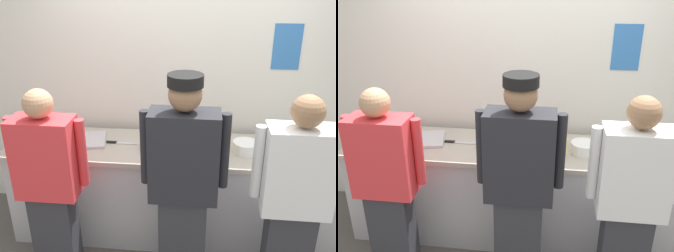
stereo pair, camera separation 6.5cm
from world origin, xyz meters
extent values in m
cube|color=silver|center=(0.00, 0.83, 1.37)|extent=(4.70, 0.10, 2.73)
cube|color=#3370B7|center=(0.88, 0.78, 1.68)|extent=(0.24, 0.01, 0.39)
cube|color=#B2B2B7|center=(0.00, 0.36, 0.42)|extent=(2.94, 0.63, 0.85)
cube|color=#A8A093|center=(0.00, 0.36, 0.87)|extent=(3.00, 0.68, 0.04)
cube|color=#2D2D33|center=(-0.91, -0.26, 0.38)|extent=(0.32, 0.20, 0.76)
cube|color=red|center=(-0.91, -0.26, 1.06)|extent=(0.44, 0.24, 0.60)
cylinder|color=red|center=(-1.17, -0.22, 1.09)|extent=(0.07, 0.07, 0.51)
cylinder|color=red|center=(-0.66, -0.22, 1.09)|extent=(0.07, 0.07, 0.51)
sphere|color=tan|center=(-0.91, -0.26, 1.47)|extent=(0.21, 0.21, 0.21)
cube|color=#2D2D33|center=(0.07, -0.27, 0.41)|extent=(0.34, 0.20, 0.81)
cube|color=#232328|center=(0.07, -0.27, 1.13)|extent=(0.47, 0.24, 0.64)
cylinder|color=#232328|center=(-0.20, -0.23, 1.16)|extent=(0.07, 0.07, 0.55)
cylinder|color=#232328|center=(0.35, -0.23, 1.16)|extent=(0.07, 0.07, 0.55)
sphere|color=#8C6647|center=(0.07, -0.27, 1.57)|extent=(0.22, 0.22, 0.22)
cylinder|color=black|center=(0.07, -0.27, 1.66)|extent=(0.23, 0.23, 0.08)
cube|color=white|center=(0.83, -0.30, 1.08)|extent=(0.45, 0.24, 0.61)
cylinder|color=white|center=(0.57, -0.26, 1.11)|extent=(0.07, 0.07, 0.52)
sphere|color=#8C6647|center=(0.83, -0.30, 1.50)|extent=(0.21, 0.21, 0.21)
cylinder|color=white|center=(0.55, 0.32, 0.89)|extent=(0.21, 0.21, 0.01)
cylinder|color=white|center=(0.55, 0.32, 0.90)|extent=(0.21, 0.21, 0.01)
cylinder|color=white|center=(0.55, 0.32, 0.92)|extent=(0.21, 0.21, 0.01)
cylinder|color=white|center=(0.55, 0.32, 0.93)|extent=(0.21, 0.21, 0.01)
cylinder|color=white|center=(0.55, 0.32, 0.94)|extent=(0.21, 0.21, 0.01)
cylinder|color=white|center=(0.55, 0.32, 0.95)|extent=(0.21, 0.21, 0.01)
cylinder|color=white|center=(0.55, 0.32, 0.96)|extent=(0.21, 0.21, 0.01)
cylinder|color=white|center=(0.55, 0.32, 0.98)|extent=(0.21, 0.21, 0.01)
cylinder|color=white|center=(-0.22, 0.31, 0.89)|extent=(0.23, 0.23, 0.01)
cylinder|color=white|center=(-0.22, 0.31, 0.90)|extent=(0.23, 0.23, 0.01)
cylinder|color=white|center=(-0.22, 0.31, 0.92)|extent=(0.23, 0.23, 0.01)
cylinder|color=white|center=(-0.22, 0.31, 0.93)|extent=(0.23, 0.23, 0.01)
cylinder|color=white|center=(-0.22, 0.31, 0.94)|extent=(0.23, 0.23, 0.01)
cylinder|color=white|center=(-0.22, 0.31, 0.95)|extent=(0.23, 0.23, 0.01)
cylinder|color=white|center=(-0.22, 0.31, 0.96)|extent=(0.23, 0.23, 0.01)
cylinder|color=#B7BABF|center=(1.05, 0.38, 0.94)|extent=(0.31, 0.31, 0.10)
cube|color=#B7BABF|center=(-0.88, 0.38, 0.90)|extent=(0.49, 0.42, 0.02)
cylinder|color=#E5E066|center=(0.39, 0.24, 0.97)|extent=(0.06, 0.06, 0.17)
cone|color=#E5E066|center=(0.39, 0.24, 1.07)|extent=(0.05, 0.05, 0.04)
cylinder|color=red|center=(-1.28, 0.36, 0.96)|extent=(0.06, 0.06, 0.14)
cone|color=red|center=(-1.28, 0.36, 1.05)|extent=(0.05, 0.05, 0.04)
cylinder|color=red|center=(0.36, 0.46, 0.96)|extent=(0.06, 0.06, 0.15)
cone|color=red|center=(0.36, 0.46, 1.05)|extent=(0.05, 0.05, 0.04)
cylinder|color=white|center=(-1.17, 0.27, 0.91)|extent=(0.10, 0.10, 0.04)
cylinder|color=#5B932D|center=(-1.17, 0.27, 0.92)|extent=(0.08, 0.08, 0.01)
cylinder|color=white|center=(0.08, 0.38, 0.90)|extent=(0.09, 0.09, 0.04)
cylinder|color=red|center=(0.08, 0.38, 0.92)|extent=(0.07, 0.07, 0.01)
cylinder|color=white|center=(0.00, 0.52, 0.91)|extent=(0.10, 0.10, 0.05)
cylinder|color=orange|center=(0.00, 0.52, 0.93)|extent=(0.08, 0.08, 0.01)
cylinder|color=white|center=(0.75, 0.25, 0.94)|extent=(0.09, 0.09, 0.11)
cube|color=#B7BABF|center=(-0.47, 0.38, 0.89)|extent=(0.19, 0.03, 0.01)
cube|color=black|center=(-0.60, 0.38, 0.89)|extent=(0.09, 0.03, 0.02)
camera|label=1|loc=(0.20, -2.45, 2.28)|focal=39.02mm
camera|label=2|loc=(0.26, -2.45, 2.28)|focal=39.02mm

